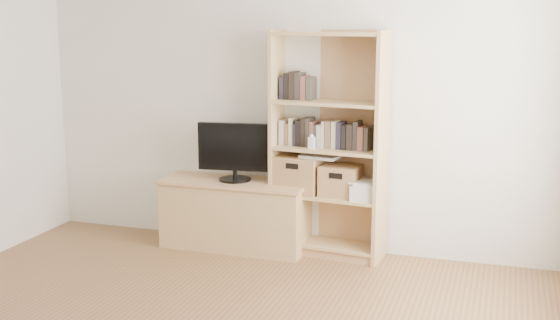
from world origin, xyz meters
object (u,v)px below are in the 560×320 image
at_px(bookshelf, 328,145).
at_px(basket_left, 299,174).
at_px(basket_right, 340,181).
at_px(laptop, 321,156).
at_px(television, 235,152).
at_px(tv_stand, 235,215).
at_px(baby_monitor, 312,143).

bearing_deg(bookshelf, basket_left, -178.81).
height_order(basket_right, laptop, laptop).
relative_size(television, basket_right, 2.03).
relative_size(tv_stand, basket_left, 3.30).
xyz_separation_m(television, basket_right, (0.90, 0.05, -0.19)).
height_order(tv_stand, laptop, laptop).
bearing_deg(bookshelf, tv_stand, -169.59).
bearing_deg(tv_stand, basket_left, 9.26).
relative_size(bookshelf, television, 2.96).
height_order(tv_stand, bookshelf, bookshelf).
xyz_separation_m(tv_stand, bookshelf, (0.79, 0.07, 0.64)).
bearing_deg(bookshelf, television, -169.59).
xyz_separation_m(bookshelf, basket_right, (0.11, -0.02, -0.28)).
height_order(tv_stand, baby_monitor, baby_monitor).
distance_m(television, basket_right, 0.93).
distance_m(bookshelf, baby_monitor, 0.15).
bearing_deg(basket_right, baby_monitor, -157.33).
height_order(television, basket_right, television).
distance_m(basket_left, laptop, 0.25).
distance_m(bookshelf, television, 0.80).
distance_m(bookshelf, basket_left, 0.36).
height_order(television, baby_monitor, television).
bearing_deg(tv_stand, television, 0.35).
relative_size(baby_monitor, basket_right, 0.32).
xyz_separation_m(tv_stand, basket_right, (0.90, 0.05, 0.36)).
bearing_deg(basket_left, tv_stand, -164.61).
height_order(bookshelf, baby_monitor, bookshelf).
bearing_deg(baby_monitor, laptop, 64.64).
height_order(baby_monitor, laptop, baby_monitor).
xyz_separation_m(baby_monitor, basket_right, (0.22, 0.08, -0.31)).
bearing_deg(basket_right, laptop, -176.95).
bearing_deg(laptop, tv_stand, -167.13).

